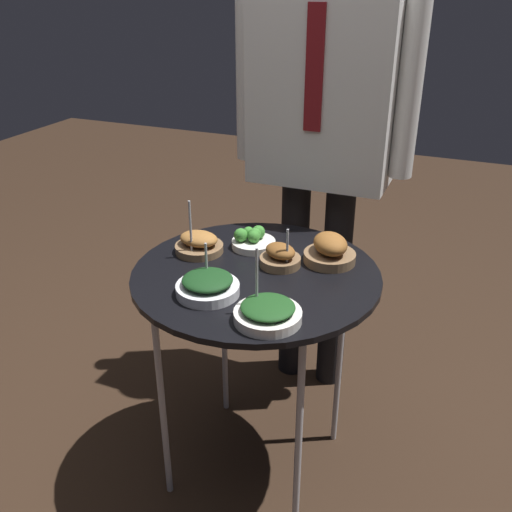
{
  "coord_description": "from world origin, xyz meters",
  "views": [
    {
      "loc": [
        0.55,
        -1.33,
        1.51
      ],
      "look_at": [
        0.0,
        0.0,
        0.8
      ],
      "focal_mm": 40.0,
      "sensor_mm": 36.0,
      "label": 1
    }
  ],
  "objects_px": {
    "bowl_broccoli_near_rim": "(253,240)",
    "waiter_figure": "(323,113)",
    "bowl_spinach_front_center": "(208,285)",
    "serving_cart": "(256,287)",
    "bowl_spinach_back_right": "(268,312)",
    "bowl_roast_center": "(280,257)",
    "bowl_roast_front_left": "(330,251)",
    "bowl_roast_back_left": "(199,244)"
  },
  "relations": [
    {
      "from": "bowl_spinach_front_center",
      "to": "waiter_figure",
      "type": "distance_m",
      "value": 0.79
    },
    {
      "from": "bowl_spinach_front_center",
      "to": "bowl_spinach_back_right",
      "type": "xyz_separation_m",
      "value": [
        0.2,
        -0.06,
        -0.0
      ]
    },
    {
      "from": "waiter_figure",
      "to": "bowl_spinach_back_right",
      "type": "bearing_deg",
      "value": -82.07
    },
    {
      "from": "serving_cart",
      "to": "bowl_spinach_back_right",
      "type": "distance_m",
      "value": 0.27
    },
    {
      "from": "bowl_spinach_back_right",
      "to": "bowl_roast_back_left",
      "type": "height_order",
      "value": "same"
    },
    {
      "from": "serving_cart",
      "to": "waiter_figure",
      "type": "height_order",
      "value": "waiter_figure"
    },
    {
      "from": "bowl_broccoli_near_rim",
      "to": "bowl_roast_back_left",
      "type": "bearing_deg",
      "value": -145.35
    },
    {
      "from": "bowl_roast_center",
      "to": "bowl_roast_front_left",
      "type": "xyz_separation_m",
      "value": [
        0.13,
        0.08,
        0.01
      ]
    },
    {
      "from": "bowl_roast_back_left",
      "to": "serving_cart",
      "type": "bearing_deg",
      "value": -14.11
    },
    {
      "from": "bowl_roast_center",
      "to": "bowl_spinach_front_center",
      "type": "relative_size",
      "value": 0.75
    },
    {
      "from": "bowl_broccoli_near_rim",
      "to": "bowl_spinach_back_right",
      "type": "distance_m",
      "value": 0.42
    },
    {
      "from": "bowl_roast_front_left",
      "to": "bowl_broccoli_near_rim",
      "type": "distance_m",
      "value": 0.25
    },
    {
      "from": "bowl_spinach_front_center",
      "to": "bowl_broccoli_near_rim",
      "type": "relative_size",
      "value": 1.24
    },
    {
      "from": "bowl_spinach_front_center",
      "to": "waiter_figure",
      "type": "bearing_deg",
      "value": 83.0
    },
    {
      "from": "bowl_spinach_front_center",
      "to": "bowl_broccoli_near_rim",
      "type": "height_order",
      "value": "bowl_spinach_front_center"
    },
    {
      "from": "bowl_roast_front_left",
      "to": "waiter_figure",
      "type": "distance_m",
      "value": 0.53
    },
    {
      "from": "bowl_spinach_back_right",
      "to": "waiter_figure",
      "type": "relative_size",
      "value": 0.1
    },
    {
      "from": "bowl_roast_back_left",
      "to": "waiter_figure",
      "type": "bearing_deg",
      "value": 65.2
    },
    {
      "from": "bowl_roast_back_left",
      "to": "waiter_figure",
      "type": "height_order",
      "value": "waiter_figure"
    },
    {
      "from": "bowl_roast_front_left",
      "to": "bowl_broccoli_near_rim",
      "type": "bearing_deg",
      "value": 178.34
    },
    {
      "from": "bowl_roast_center",
      "to": "bowl_spinach_front_center",
      "type": "bearing_deg",
      "value": -117.75
    },
    {
      "from": "bowl_roast_center",
      "to": "bowl_roast_back_left",
      "type": "relative_size",
      "value": 0.71
    },
    {
      "from": "serving_cart",
      "to": "bowl_broccoli_near_rim",
      "type": "bearing_deg",
      "value": 116.32
    },
    {
      "from": "bowl_roast_front_left",
      "to": "waiter_figure",
      "type": "bearing_deg",
      "value": 111.4
    },
    {
      "from": "bowl_roast_center",
      "to": "bowl_spinach_front_center",
      "type": "height_order",
      "value": "same"
    },
    {
      "from": "waiter_figure",
      "to": "bowl_roast_front_left",
      "type": "bearing_deg",
      "value": -68.6
    },
    {
      "from": "waiter_figure",
      "to": "bowl_roast_back_left",
      "type": "bearing_deg",
      "value": -114.8
    },
    {
      "from": "bowl_roast_center",
      "to": "bowl_broccoli_near_rim",
      "type": "height_order",
      "value": "bowl_roast_center"
    },
    {
      "from": "bowl_roast_front_left",
      "to": "bowl_broccoli_near_rim",
      "type": "xyz_separation_m",
      "value": [
        -0.25,
        0.01,
        -0.01
      ]
    },
    {
      "from": "bowl_roast_front_left",
      "to": "bowl_roast_back_left",
      "type": "bearing_deg",
      "value": -167.23
    },
    {
      "from": "bowl_roast_front_left",
      "to": "bowl_roast_back_left",
      "type": "height_order",
      "value": "bowl_roast_back_left"
    },
    {
      "from": "bowl_roast_back_left",
      "to": "bowl_roast_front_left",
      "type": "bearing_deg",
      "value": 12.77
    },
    {
      "from": "bowl_roast_center",
      "to": "bowl_broccoli_near_rim",
      "type": "distance_m",
      "value": 0.15
    },
    {
      "from": "bowl_roast_center",
      "to": "waiter_figure",
      "type": "bearing_deg",
      "value": 93.88
    },
    {
      "from": "bowl_spinach_back_right",
      "to": "serving_cart",
      "type": "bearing_deg",
      "value": 118.93
    },
    {
      "from": "serving_cart",
      "to": "bowl_roast_back_left",
      "type": "bearing_deg",
      "value": 165.89
    },
    {
      "from": "bowl_roast_back_left",
      "to": "waiter_figure",
      "type": "relative_size",
      "value": 0.1
    },
    {
      "from": "waiter_figure",
      "to": "bowl_roast_center",
      "type": "bearing_deg",
      "value": -86.12
    },
    {
      "from": "bowl_roast_center",
      "to": "waiter_figure",
      "type": "distance_m",
      "value": 0.58
    },
    {
      "from": "bowl_roast_front_left",
      "to": "bowl_spinach_front_center",
      "type": "bearing_deg",
      "value": -128.83
    },
    {
      "from": "bowl_spinach_front_center",
      "to": "bowl_roast_back_left",
      "type": "relative_size",
      "value": 0.94
    },
    {
      "from": "bowl_broccoli_near_rim",
      "to": "waiter_figure",
      "type": "height_order",
      "value": "waiter_figure"
    }
  ]
}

